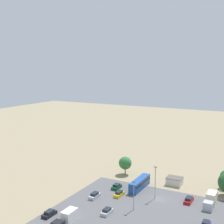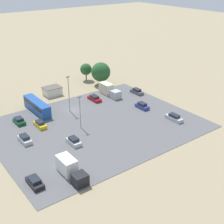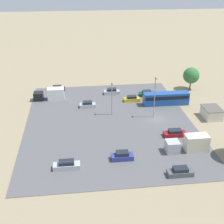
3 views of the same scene
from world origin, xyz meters
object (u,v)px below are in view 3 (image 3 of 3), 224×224
at_px(bus, 166,98).
at_px(parked_car_7, 112,92).
at_px(parked_truck_0, 190,144).
at_px(parked_truck_1, 51,94).
at_px(parked_car_0, 147,93).
at_px(parked_car_6, 132,99).
at_px(parked_car_8, 175,133).
at_px(parked_car_1, 122,156).
at_px(parked_car_2, 67,165).
at_px(parked_car_5, 57,89).
at_px(shed_building, 212,113).
at_px(parked_car_3, 180,172).
at_px(parked_car_4, 88,105).

height_order(bus, parked_car_7, bus).
bearing_deg(parked_truck_0, parked_truck_1, 43.63).
distance_m(bus, parked_car_0, 7.46).
bearing_deg(parked_car_6, bus, 69.46).
distance_m(parked_car_7, parked_car_8, 27.39).
distance_m(bus, parked_truck_1, 30.44).
bearing_deg(parked_car_1, parked_car_6, -13.95).
xyz_separation_m(parked_car_2, parked_car_5, (38.86, 3.03, -0.04)).
height_order(shed_building, bus, bus).
relative_size(shed_building, parked_car_5, 1.20).
bearing_deg(parked_car_3, parked_car_6, -175.80).
bearing_deg(parked_car_7, parked_truck_0, -160.12).
bearing_deg(parked_car_8, parked_car_5, 40.56).
xyz_separation_m(parked_car_0, parked_car_1, (-30.27, 11.48, 0.05)).
relative_size(parked_car_6, parked_truck_1, 0.52).
distance_m(parked_car_2, parked_car_8, 24.26).
bearing_deg(parked_car_4, shed_building, -108.31).
xyz_separation_m(shed_building, parked_car_2, (-16.62, 33.83, -0.54)).
bearing_deg(parked_car_1, bus, -32.28).
bearing_deg(parked_truck_1, parked_car_6, -100.20).
distance_m(parked_car_6, parked_truck_0, 26.38).
relative_size(parked_car_1, parked_car_7, 0.94).
relative_size(parked_car_0, parked_car_4, 1.00).
bearing_deg(shed_building, parked_car_4, 71.69).
xyz_separation_m(shed_building, parked_truck_1, (15.77, 38.24, 0.23)).
bearing_deg(parked_car_5, parked_car_6, 62.66).
xyz_separation_m(parked_car_1, parked_car_8, (7.33, -12.35, -0.06)).
bearing_deg(parked_car_8, parked_car_7, 22.10).
height_order(bus, parked_car_0, bus).
bearing_deg(parked_car_1, shed_building, -57.64).
bearing_deg(parked_car_4, parked_car_2, 169.10).
distance_m(parked_car_4, parked_truck_0, 29.61).
relative_size(shed_building, parked_car_6, 1.24).
bearing_deg(parked_car_7, parked_car_4, 138.72).
bearing_deg(parked_car_7, shed_building, -129.40).
bearing_deg(shed_building, parked_car_8, 124.13).
height_order(bus, parked_car_2, bus).
distance_m(parked_car_4, parked_car_7, 10.92).
relative_size(parked_car_0, parked_car_2, 0.85).
height_order(parked_car_2, parked_car_3, parked_car_2).
bearing_deg(parked_car_3, parked_truck_1, -147.17).
bearing_deg(parked_car_5, bus, 64.59).
distance_m(parked_car_2, parked_truck_1, 32.70).
bearing_deg(parked_car_5, shed_building, 58.90).
relative_size(parked_car_3, parked_car_8, 0.94).
relative_size(parked_car_0, parked_car_7, 0.93).
height_order(shed_building, parked_car_2, shed_building).
bearing_deg(parked_car_4, parked_truck_1, 56.53).
relative_size(parked_car_7, parked_car_8, 0.92).
xyz_separation_m(parked_car_5, parked_truck_0, (-35.80, -26.59, 0.87)).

